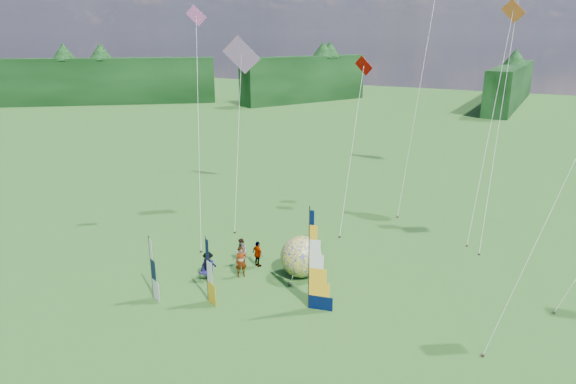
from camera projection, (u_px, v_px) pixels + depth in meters
The scene contains 18 objects.
ground at pixel (264, 342), 21.95m from camera, with size 220.00×220.00×0.00m, color #316028.
treeline_ring at pixel (262, 256), 20.76m from camera, with size 210.00×210.00×8.00m, color #1D4D1F, non-canonical shape.
feather_banner_main at pixel (309, 260), 23.94m from camera, with size 1.35×0.10×5.00m, color black, non-canonical shape.
side_banner_left at pixel (207, 270), 24.84m from camera, with size 0.93×0.10×3.33m, color gold, non-canonical shape.
side_banner_far at pixel (151, 268), 25.20m from camera, with size 0.95×0.10×3.20m, color white, non-canonical shape.
bol_inflatable at pixel (301, 257), 27.65m from camera, with size 2.25×2.25×2.25m, color navy.
spectator_a at pixel (241, 262), 27.63m from camera, with size 0.62×0.41×1.71m, color #66594C.
spectator_b at pixel (242, 252), 29.15m from camera, with size 0.75×0.37×1.54m, color #66594C.
spectator_c at pixel (208, 266), 27.39m from camera, with size 1.00×0.37×1.55m, color #66594C.
spectator_d at pixel (258, 254), 28.87m from camera, with size 0.88×0.36×1.50m, color #66594C.
camp_chair at pixel (206, 270), 27.38m from camera, with size 0.61×0.61×1.06m, color #131257, non-canonical shape.
kite_whale at pixel (506, 77), 32.71m from camera, with size 3.91×14.91×19.92m, color black, non-canonical shape.
kite_rainbow_delta at pixel (238, 124), 35.05m from camera, with size 7.53×10.34×13.43m, color #F54831, non-canonical shape.
kite_parafoil at pixel (566, 167), 20.35m from camera, with size 7.16×9.32×15.13m, color #B72B00, non-canonical shape.
small_kite_red at pixel (353, 137), 35.37m from camera, with size 4.43×10.73×11.61m, color #BC0701, non-canonical shape.
small_kite_orange at pixel (492, 115), 32.58m from camera, with size 2.80×9.99×15.35m, color #D95A24, non-canonical shape.
small_kite_pink at pixel (198, 119), 32.42m from camera, with size 6.81×8.63×14.94m, color #D156A7, non-canonical shape.
small_kite_green at pixel (425, 53), 37.43m from camera, with size 2.54×11.65×22.60m, color green, non-canonical shape.
Camera 1 is at (10.08, -16.21, 12.63)m, focal length 32.00 mm.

